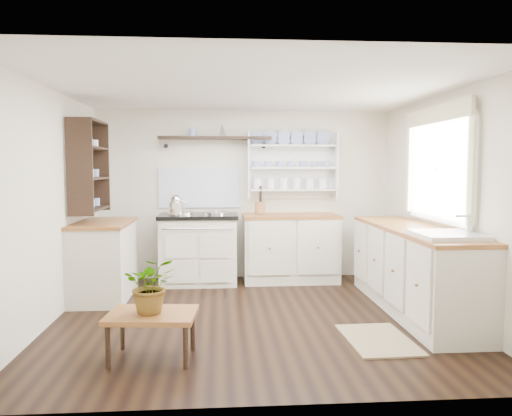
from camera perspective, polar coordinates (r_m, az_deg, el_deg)
The scene contains 19 objects.
floor at distance 5.21m, azimuth -0.21°, elevation -12.37°, with size 4.00×3.80×0.01m, color black.
wall_back at distance 6.89m, azimuth -1.32°, elevation 1.53°, with size 4.00×0.02×2.30m, color silver.
wall_right at distance 5.51m, azimuth 21.01°, elevation 0.43°, with size 0.02×3.80×2.30m, color silver.
wall_left at distance 5.25m, azimuth -22.54°, elevation 0.19°, with size 0.02×3.80×2.30m, color silver.
ceiling at distance 5.04m, azimuth -0.22°, elevation 13.48°, with size 4.00×3.80×0.01m, color white.
window at distance 5.61m, azimuth 20.00°, elevation 4.77°, with size 0.08×1.55×1.22m.
aga_cooker at distance 6.63m, azimuth -6.56°, elevation -4.57°, with size 1.02×0.71×0.95m.
back_cabinets at distance 6.73m, azimuth 3.95°, elevation -4.47°, with size 1.27×0.63×0.90m.
right_cabinets at distance 5.57m, azimuth 17.55°, elevation -6.59°, with size 0.62×2.43×0.90m.
belfast_sink at distance 4.84m, azimuth 20.95°, elevation -4.29°, with size 0.55×0.60×0.45m.
left_cabinets at distance 6.12m, azimuth -17.00°, elevation -5.58°, with size 0.62×1.13×0.90m.
plate_rack at distance 6.91m, azimuth 4.10°, elevation 4.89°, with size 1.20×0.22×0.90m.
high_shelf at distance 6.76m, azimuth -4.70°, elevation 7.89°, with size 1.50×0.29×0.16m.
left_shelving at distance 6.06m, azimuth -18.54°, elevation 4.64°, with size 0.28×0.80×1.05m, color black.
kettle at distance 6.46m, azimuth -9.13°, elevation 0.38°, with size 0.20×0.20×0.24m, color silver, non-canonical shape.
utensil_crock at distance 6.70m, azimuth 0.44°, elevation 0.04°, with size 0.13×0.13×0.15m, color #AA6F3E.
center_table at distance 4.15m, azimuth -11.80°, elevation -12.23°, with size 0.73×0.55×0.38m.
potted_plant at distance 4.08m, azimuth -11.87°, elevation -8.61°, with size 0.40×0.35×0.45m, color #3F7233.
floor_rug at distance 4.69m, azimuth 13.78°, elevation -14.40°, with size 0.55×0.85×0.02m, color #7B5F47.
Camera 1 is at (-0.35, -4.97, 1.53)m, focal length 35.00 mm.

